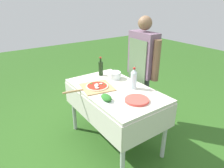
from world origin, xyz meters
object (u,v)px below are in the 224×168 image
(herb_container, at_px, (106,98))
(mixing_tub, at_px, (114,75))
(person_cook, at_px, (142,65))
(prep_table, at_px, (115,97))
(oil_bottle, at_px, (101,68))
(pizza_on_peel, at_px, (96,87))
(plate_stack, at_px, (137,100))
(water_bottle, at_px, (134,79))

(herb_container, xyz_separation_m, mixing_tub, (-0.44, 0.42, 0.02))
(person_cook, bearing_deg, prep_table, 106.36)
(person_cook, xyz_separation_m, oil_bottle, (-0.33, -0.45, -0.05))
(prep_table, height_order, pizza_on_peel, pizza_on_peel)
(plate_stack, bearing_deg, mixing_tub, 164.62)
(oil_bottle, relative_size, water_bottle, 1.00)
(prep_table, relative_size, oil_bottle, 4.79)
(pizza_on_peel, height_order, water_bottle, water_bottle)
(person_cook, height_order, water_bottle, person_cook)
(prep_table, distance_m, plate_stack, 0.39)
(mixing_tub, distance_m, plate_stack, 0.67)
(pizza_on_peel, relative_size, plate_stack, 2.39)
(oil_bottle, xyz_separation_m, herb_container, (0.65, -0.34, -0.08))
(oil_bottle, xyz_separation_m, water_bottle, (0.59, 0.08, 0.02))
(person_cook, bearing_deg, water_bottle, 126.59)
(person_cook, height_order, oil_bottle, person_cook)
(pizza_on_peel, distance_m, water_bottle, 0.46)
(water_bottle, distance_m, mixing_tub, 0.39)
(prep_table, distance_m, oil_bottle, 0.53)
(person_cook, distance_m, herb_container, 0.87)
(pizza_on_peel, xyz_separation_m, herb_container, (0.33, -0.07, 0.01))
(pizza_on_peel, distance_m, mixing_tub, 0.37)
(mixing_tub, bearing_deg, pizza_on_peel, -72.07)
(pizza_on_peel, xyz_separation_m, water_bottle, (0.27, 0.36, 0.11))
(water_bottle, distance_m, plate_stack, 0.34)
(herb_container, height_order, mixing_tub, mixing_tub)
(person_cook, bearing_deg, pizza_on_peel, 91.19)
(person_cook, distance_m, mixing_tub, 0.41)
(herb_container, relative_size, plate_stack, 0.84)
(prep_table, distance_m, herb_container, 0.32)
(pizza_on_peel, distance_m, herb_container, 0.34)
(water_bottle, height_order, mixing_tub, water_bottle)
(person_cook, height_order, mixing_tub, person_cook)
(pizza_on_peel, relative_size, mixing_tub, 3.60)
(prep_table, bearing_deg, pizza_on_peel, -132.26)
(prep_table, relative_size, mixing_tub, 7.33)
(prep_table, relative_size, plate_stack, 4.87)
(prep_table, distance_m, pizza_on_peel, 0.26)
(prep_table, height_order, herb_container, herb_container)
(prep_table, distance_m, person_cook, 0.63)
(herb_container, bearing_deg, pizza_on_peel, 168.04)
(prep_table, xyz_separation_m, water_bottle, (0.11, 0.19, 0.23))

